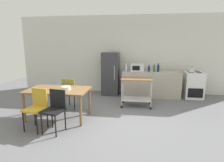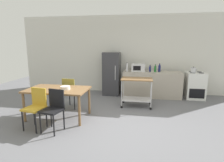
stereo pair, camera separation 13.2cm
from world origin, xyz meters
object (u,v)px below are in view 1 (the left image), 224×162
Objects in this scene: chair_mustard at (37,106)px; bottle_hot_sauce at (149,69)px; chair_black at (55,108)px; stove_oven at (193,85)px; chair_olive at (70,91)px; refrigerator at (111,74)px; kitchen_cart at (136,87)px; kettle at (192,70)px; bottle_soy_sauce at (158,68)px; microwave at (137,67)px; bottle_soda at (154,69)px; fruit_bowl at (66,88)px; bottle_olive_oil at (126,68)px; dining_table at (58,92)px.

chair_mustard is 3.92m from bottle_hot_sauce.
stove_oven reaches higher than chair_black.
refrigerator is at bearing -111.51° from chair_olive.
kettle reaches higher than kitchen_cart.
kitchen_cart is at bearing -122.27° from bottle_soy_sauce.
refrigerator is at bearing 174.65° from bottle_hot_sauce.
microwave reaches higher than bottle_soda.
bottle_soda is at bearing 64.11° from chair_black.
chair_olive is 3.44× the size of bottle_soda.
kettle is at bearing 33.46° from fruit_bowl.
bottle_olive_oil reaches higher than chair_olive.
dining_table is at bearing -148.62° from kettle.
bottle_olive_oil is at bearing -175.41° from bottle_hot_sauce.
microwave is (0.39, 0.09, -0.00)m from bottle_olive_oil.
fruit_bowl is at bearing -106.07° from refrigerator.
chair_black is at bearing -139.67° from kettle.
refrigerator reaches higher than chair_black.
microwave is at bearing 177.47° from kettle.
fruit_bowl is (-1.69, -1.25, 0.22)m from kitchen_cart.
chair_black is 3.75m from bottle_soda.
kettle reaches higher than chair_black.
microwave reaches higher than kitchen_cart.
bottle_soy_sauce reaches higher than kitchen_cart.
bottle_olive_oil reaches higher than chair_black.
chair_olive is 0.97× the size of stove_oven.
refrigerator is 1.70× the size of kitchen_cart.
chair_mustard is at bearing -133.48° from bottle_soy_sauce.
chair_black reaches higher than kitchen_cart.
bottle_olive_oil is 1.09× the size of bottle_soy_sauce.
chair_mustard is 1.00× the size of chair_black.
microwave reaches higher than bottle_hot_sauce.
bottle_hot_sauce is (2.08, 3.02, 0.48)m from chair_black.
kitchen_cart is 1.21m from bottle_olive_oil.
bottle_soda is at bearing -150.03° from bottle_soy_sauce.
stove_oven reaches higher than kitchen_cart.
microwave is 2.94m from fruit_bowl.
stove_oven is 2.00× the size of microwave.
bottle_soda reaches higher than stove_oven.
bottle_olive_oil is (0.58, -0.19, 0.26)m from refrigerator.
stove_oven is at bearing 31.66° from dining_table.
bottle_soda reaches higher than dining_table.
refrigerator is 6.47× the size of kettle.
kitchen_cart is at bearing 50.75° from chair_mustard.
dining_table is at bearing -111.04° from refrigerator.
chair_olive is 2.53m from microwave.
refrigerator is at bearing 174.12° from microwave.
chair_olive is 0.84m from fruit_bowl.
bottle_olive_oil reaches higher than kitchen_cart.
fruit_bowl is (-0.72, -2.49, 0.02)m from refrigerator.
chair_mustard is 3.71m from microwave.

